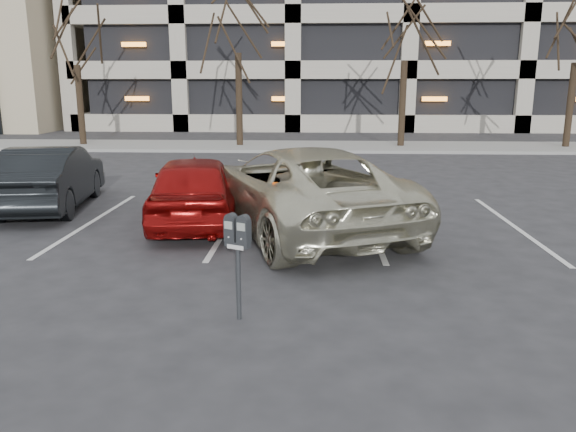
{
  "coord_description": "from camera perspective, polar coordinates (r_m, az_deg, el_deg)",
  "views": [
    {
      "loc": [
        0.28,
        -8.55,
        2.71
      ],
      "look_at": [
        -0.07,
        -1.21,
        0.98
      ],
      "focal_mm": 35.0,
      "sensor_mm": 36.0,
      "label": 1
    }
  ],
  "objects": [
    {
      "name": "car_dark",
      "position": [
        13.53,
        -23.01,
        3.63
      ],
      "size": [
        2.14,
        4.42,
        1.39
      ],
      "primitive_type": "imported",
      "rotation": [
        0.0,
        0.0,
        3.3
      ],
      "color": "black",
      "rests_on": "ground"
    },
    {
      "name": "car_red",
      "position": [
        11.26,
        -9.44,
        2.75
      ],
      "size": [
        2.17,
        4.28,
        1.4
      ],
      "primitive_type": "imported",
      "rotation": [
        0.0,
        0.0,
        3.27
      ],
      "color": "maroon",
      "rests_on": "ground"
    },
    {
      "name": "tree_a",
      "position": [
        26.77,
        -21.04,
        18.7
      ],
      "size": [
        3.44,
        3.44,
        7.81
      ],
      "color": "black",
      "rests_on": "ground"
    },
    {
      "name": "ground",
      "position": [
        8.97,
        0.79,
        -4.36
      ],
      "size": [
        140.0,
        140.0,
        0.0
      ],
      "primitive_type": "plane",
      "color": "#28282B",
      "rests_on": "ground"
    },
    {
      "name": "suv_silver",
      "position": [
        10.55,
        1.26,
        2.78
      ],
      "size": [
        4.68,
        6.31,
        1.6
      ],
      "rotation": [
        0.0,
        0.0,
        3.55
      ],
      "color": "beige",
      "rests_on": "ground"
    },
    {
      "name": "parking_meter",
      "position": [
        6.46,
        -5.14,
        -2.56
      ],
      "size": [
        0.34,
        0.24,
        1.25
      ],
      "rotation": [
        0.0,
        0.0,
        -0.43
      ],
      "color": "black",
      "rests_on": "ground"
    },
    {
      "name": "sidewalk",
      "position": [
        24.69,
        2.07,
        7.08
      ],
      "size": [
        80.0,
        4.0,
        0.12
      ],
      "primitive_type": "cube",
      "color": "gray",
      "rests_on": "ground"
    },
    {
      "name": "tree_c",
      "position": [
        25.03,
        12.0,
        20.31
      ],
      "size": [
        3.6,
        3.6,
        8.17
      ],
      "color": "black",
      "rests_on": "ground"
    },
    {
      "name": "stall_lines",
      "position": [
        11.31,
        -5.92,
        -0.68
      ],
      "size": [
        16.9,
        5.2,
        0.0
      ],
      "color": "silver",
      "rests_on": "ground"
    }
  ]
}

